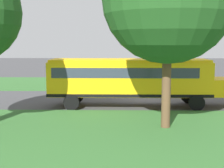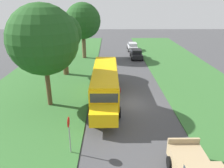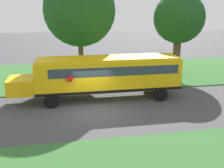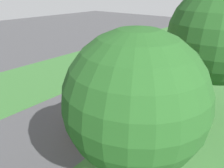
# 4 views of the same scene
# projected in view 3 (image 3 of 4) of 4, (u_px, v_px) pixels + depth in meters

# --- Properties ---
(ground_plane) EXTENTS (120.00, 120.00, 0.00)m
(ground_plane) POSITION_uv_depth(u_px,v_px,m) (94.00, 111.00, 17.44)
(ground_plane) COLOR #424244
(grass_verge) EXTENTS (12.00, 80.00, 0.08)m
(grass_verge) POSITION_uv_depth(u_px,v_px,m) (83.00, 74.00, 26.86)
(grass_verge) COLOR #33662D
(grass_verge) RESTS_ON ground
(school_bus) EXTENTS (2.84, 12.42, 3.16)m
(school_bus) POSITION_uv_depth(u_px,v_px,m) (105.00, 74.00, 19.36)
(school_bus) COLOR yellow
(school_bus) RESTS_ON ground
(oak_tree_beside_bus) EXTENTS (6.33, 6.33, 9.56)m
(oak_tree_beside_bus) POSITION_uv_depth(u_px,v_px,m) (82.00, 10.00, 22.94)
(oak_tree_beside_bus) COLOR brown
(oak_tree_beside_bus) RESTS_ON ground
(oak_tree_roadside_mid) EXTENTS (4.86, 4.86, 8.13)m
(oak_tree_roadside_mid) POSITION_uv_depth(u_px,v_px,m) (179.00, 17.00, 24.88)
(oak_tree_roadside_mid) COLOR brown
(oak_tree_roadside_mid) RESTS_ON ground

